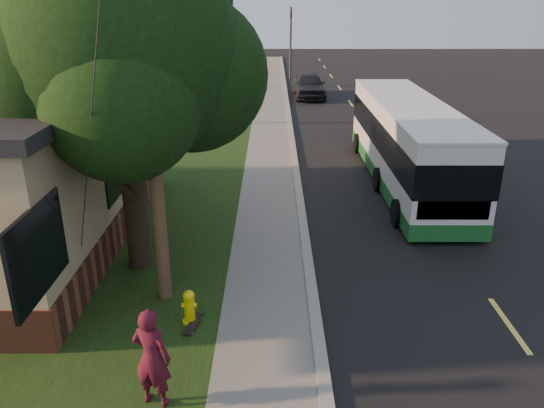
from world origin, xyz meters
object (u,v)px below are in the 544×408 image
(fire_hydrant, at_px, (189,307))
(traffic_signal, at_px, (291,39))
(utility_pole, at_px, (148,92))
(bare_tree_far, at_px, (244,60))
(skateboard_main, at_px, (193,324))
(bare_tree_near, at_px, (222,84))
(skateboarder, at_px, (152,357))
(leafy_tree, at_px, (123,54))
(distant_car, at_px, (309,85))
(transit_bus, at_px, (408,141))

(fire_hydrant, relative_size, traffic_signal, 0.13)
(utility_pole, height_order, bare_tree_far, utility_pole)
(fire_hydrant, distance_m, utility_pole, 4.37)
(utility_pole, relative_size, skateboard_main, 11.53)
(skateboard_main, bearing_deg, bare_tree_near, 93.10)
(skateboarder, bearing_deg, utility_pole, -65.36)
(leafy_tree, relative_size, traffic_signal, 1.42)
(skateboarder, bearing_deg, bare_tree_near, -71.61)
(bare_tree_near, height_order, skateboard_main, bare_tree_near)
(skateboarder, xyz_separation_m, distant_car, (4.33, 28.40, -0.14))
(skateboarder, xyz_separation_m, skateboard_main, (0.31, 2.16, -0.84))
(skateboard_main, bearing_deg, transit_bus, 54.97)
(skateboarder, bearing_deg, distant_car, -82.17)
(bare_tree_far, bearing_deg, skateboard_main, -89.09)
(leafy_tree, relative_size, skateboard_main, 9.92)
(leafy_tree, xyz_separation_m, traffic_signal, (4.67, 31.35, -2.00))
(utility_pole, distance_m, skateboard_main, 4.72)
(transit_bus, bearing_deg, skateboarder, -120.75)
(bare_tree_far, distance_m, skateboarder, 32.33)
(leafy_tree, bearing_deg, bare_tree_far, 87.55)
(bare_tree_near, relative_size, transit_bus, 0.40)
(utility_pole, xyz_separation_m, skateboard_main, (0.79, -1.15, -4.51))
(traffic_signal, relative_size, skateboarder, 3.08)
(bare_tree_near, relative_size, bare_tree_far, 1.07)
(fire_hydrant, height_order, skateboard_main, fire_hydrant)
(skateboarder, relative_size, skateboard_main, 2.27)
(leafy_tree, bearing_deg, fire_hydrant, -59.33)
(bare_tree_near, distance_m, traffic_signal, 16.52)
(bare_tree_near, bearing_deg, utility_pole, -89.34)
(fire_hydrant, bearing_deg, utility_pole, 125.38)
(fire_hydrant, bearing_deg, skateboard_main, -61.72)
(skateboarder, distance_m, skateboard_main, 2.34)
(bare_tree_far, height_order, skateboarder, bare_tree_far)
(transit_bus, distance_m, skateboard_main, 11.24)
(utility_pole, bearing_deg, bare_tree_far, 89.40)
(bare_tree_near, xyz_separation_m, bare_tree_far, (0.50, 12.00, -0.15))
(leafy_tree, bearing_deg, distant_car, 76.40)
(bare_tree_near, height_order, skateboarder, bare_tree_near)
(distant_car, bearing_deg, leafy_tree, -104.42)
(fire_hydrant, height_order, bare_tree_near, bare_tree_near)
(fire_hydrant, xyz_separation_m, traffic_signal, (3.10, 34.00, 2.73))
(bare_tree_far, distance_m, distant_car, 6.08)
(leafy_tree, bearing_deg, transit_bus, 38.16)
(fire_hydrant, bearing_deg, traffic_signal, 84.79)
(traffic_signal, distance_m, distant_car, 8.31)
(utility_pole, height_order, bare_tree_near, utility_pole)
(fire_hydrant, height_order, skateboarder, skateboarder)
(fire_hydrant, relative_size, skateboarder, 0.41)
(fire_hydrant, distance_m, leafy_tree, 5.65)
(transit_bus, height_order, skateboard_main, transit_bus)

